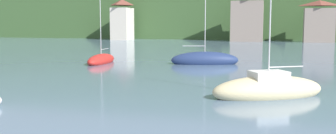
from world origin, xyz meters
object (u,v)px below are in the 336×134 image
at_px(shore_building_west, 122,20).
at_px(sailboat_far_4, 205,60).
at_px(sailboat_mid_2, 268,89).
at_px(shore_building_central, 319,22).
at_px(shore_building_westcentral, 247,18).
at_px(sailboat_far_6, 101,60).

xyz_separation_m(shore_building_west, sailboat_far_4, (29.23, -50.64, -4.38)).
height_order(shore_building_west, sailboat_mid_2, shore_building_west).
xyz_separation_m(shore_building_west, shore_building_central, (45.04, -0.99, -0.47)).
distance_m(shore_building_westcentral, shore_building_central, 15.04).
bearing_deg(sailboat_far_4, sailboat_far_6, 173.67).
xyz_separation_m(sailboat_far_4, sailboat_far_6, (-10.44, -1.78, -0.10)).
distance_m(shore_building_westcentral, sailboat_mid_2, 66.23).
distance_m(shore_building_central, sailboat_far_6, 57.88).
distance_m(shore_building_central, sailboat_mid_2, 66.61).
bearing_deg(sailboat_mid_2, shore_building_west, -91.30).
relative_size(shore_building_westcentral, sailboat_mid_2, 1.29).
xyz_separation_m(shore_building_west, sailboat_mid_2, (35.58, -66.81, -4.36)).
distance_m(sailboat_mid_2, sailboat_far_6, 22.12).
relative_size(shore_building_west, shore_building_westcentral, 0.93).
height_order(shore_building_central, sailboat_far_4, shore_building_central).
height_order(shore_building_westcentral, sailboat_mid_2, shore_building_westcentral).
bearing_deg(sailboat_mid_2, shore_building_westcentral, -114.52).
bearing_deg(sailboat_mid_2, shore_building_central, -127.52).
xyz_separation_m(sailboat_mid_2, sailboat_far_4, (-6.35, 16.17, -0.03)).
relative_size(shore_building_westcentral, shore_building_central, 1.20).
bearing_deg(shore_building_westcentral, sailboat_far_6, -102.33).
bearing_deg(sailboat_far_4, shore_building_west, 104.00).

